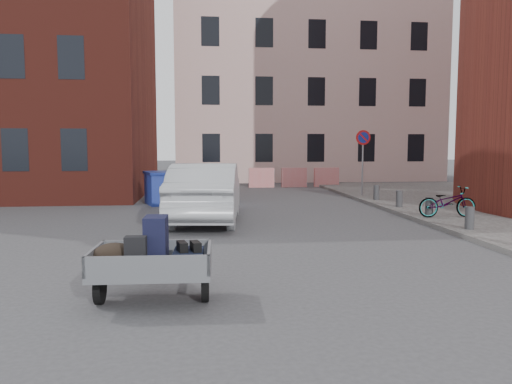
{
  "coord_description": "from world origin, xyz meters",
  "views": [
    {
      "loc": [
        -0.49,
        -10.25,
        2.18
      ],
      "look_at": [
        0.72,
        1.06,
        1.1
      ],
      "focal_mm": 35.0,
      "sensor_mm": 36.0,
      "label": 1
    }
  ],
  "objects": [
    {
      "name": "building_brick",
      "position": [
        -9.0,
        13.0,
        7.0
      ],
      "size": [
        12.0,
        10.0,
        14.0
      ],
      "primitive_type": "cube",
      "color": "#591E16",
      "rests_on": "ground"
    },
    {
      "name": "trailer",
      "position": [
        -1.2,
        -3.41,
        0.61
      ],
      "size": [
        1.64,
        1.83,
        1.2
      ],
      "rotation": [
        0.0,
        0.0,
        -0.03
      ],
      "color": "black",
      "rests_on": "ground"
    },
    {
      "name": "ground",
      "position": [
        0.0,
        0.0,
        0.0
      ],
      "size": [
        120.0,
        120.0,
        0.0
      ],
      "primitive_type": "plane",
      "color": "#38383A",
      "rests_on": "ground"
    },
    {
      "name": "barriers",
      "position": [
        4.2,
        15.0,
        0.5
      ],
      "size": [
        4.7,
        0.18,
        1.0
      ],
      "color": "red",
      "rests_on": "ground"
    },
    {
      "name": "bicycle",
      "position": [
        6.43,
        3.18,
        0.56
      ],
      "size": [
        1.68,
        0.63,
        0.87
      ],
      "primitive_type": "imported",
      "rotation": [
        0.0,
        0.0,
        1.54
      ],
      "color": "black",
      "rests_on": "sidewalk"
    },
    {
      "name": "bollards",
      "position": [
        6.0,
        3.4,
        0.4
      ],
      "size": [
        0.22,
        9.02,
        0.55
      ],
      "color": "#3A3A3D",
      "rests_on": "sidewalk"
    },
    {
      "name": "silver_car",
      "position": [
        -0.39,
        3.95,
        0.83
      ],
      "size": [
        2.24,
        5.2,
        1.67
      ],
      "primitive_type": "imported",
      "rotation": [
        0.0,
        0.0,
        3.04
      ],
      "color": "#A9ACB0",
      "rests_on": "ground"
    },
    {
      "name": "building_pink",
      "position": [
        6.0,
        22.0,
        7.0
      ],
      "size": [
        16.0,
        8.0,
        14.0
      ],
      "primitive_type": "cube",
      "color": "beige",
      "rests_on": "ground"
    },
    {
      "name": "no_parking_sign",
      "position": [
        6.0,
        9.48,
        2.01
      ],
      "size": [
        0.6,
        0.09,
        2.65
      ],
      "color": "gray",
      "rests_on": "sidewalk"
    },
    {
      "name": "dumpster",
      "position": [
        -1.14,
        8.47,
        0.61
      ],
      "size": [
        3.18,
        2.25,
        1.2
      ],
      "rotation": [
        0.0,
        0.0,
        0.29
      ],
      "color": "#203498",
      "rests_on": "ground"
    }
  ]
}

